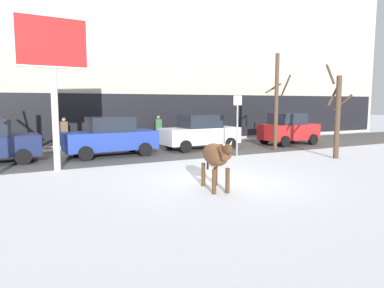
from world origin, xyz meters
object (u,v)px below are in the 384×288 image
bare_tree_far_back (277,101)px  street_sign (237,121)px  billboard (52,52)px  car_red_hatchback (288,129)px  cow_brown (216,156)px  car_white_sedan (200,132)px  pedestrian_by_cars (158,130)px  pedestrian_far_left (64,134)px  car_blue_sedan (111,137)px  pedestrian_near_billboard (192,129)px  bare_tree_right_lot (337,113)px

bare_tree_far_back → street_sign: size_ratio=1.78×
billboard → car_red_hatchback: size_ratio=1.56×
cow_brown → car_white_sedan: 8.96m
pedestrian_by_cars → bare_tree_far_back: 7.01m
billboard → bare_tree_far_back: 11.12m
car_red_hatchback → bare_tree_far_back: 3.25m
billboard → pedestrian_far_left: (1.00, 5.68, -3.43)m
car_blue_sedan → street_sign: size_ratio=1.51×
car_white_sedan → pedestrian_near_billboard: (0.95, 2.81, -0.03)m
car_blue_sedan → street_sign: street_sign is taller
car_white_sedan → pedestrian_far_left: size_ratio=2.47×
pedestrian_far_left → bare_tree_right_lot: bare_tree_right_lot is taller
pedestrian_near_billboard → street_sign: bearing=-95.7°
pedestrian_near_billboard → pedestrian_by_cars: size_ratio=1.00×
pedestrian_near_billboard → pedestrian_far_left: same height
billboard → car_blue_sedan: (2.67, 2.63, -3.41)m
pedestrian_near_billboard → bare_tree_right_lot: bare_tree_right_lot is taller
car_white_sedan → car_red_hatchback: bearing=-5.5°
street_sign → billboard: bearing=179.3°
pedestrian_far_left → car_red_hatchback: bearing=-15.3°
pedestrian_near_billboard → bare_tree_far_back: bare_tree_far_back is taller
car_white_sedan → pedestrian_far_left: bearing=156.8°
pedestrian_near_billboard → bare_tree_right_lot: (3.00, -8.36, 1.14)m
car_white_sedan → street_sign: (0.37, -2.97, 0.76)m
cow_brown → car_white_sedan: size_ratio=0.45×
pedestrian_by_cars → bare_tree_far_back: (4.67, -4.95, 1.70)m
cow_brown → bare_tree_far_back: (7.25, 5.95, 1.59)m
car_white_sedan → pedestrian_near_billboard: car_white_sedan is taller
car_red_hatchback → bare_tree_right_lot: 5.41m
car_red_hatchback → pedestrian_far_left: car_red_hatchback is taller
bare_tree_right_lot → cow_brown: bearing=-162.0°
cow_brown → pedestrian_near_billboard: 11.91m
car_red_hatchback → bare_tree_right_lot: bearing=-109.5°
billboard → pedestrian_near_billboard: 10.79m
car_white_sedan → bare_tree_right_lot: 6.90m
car_white_sedan → street_sign: 3.09m
pedestrian_near_billboard → pedestrian_far_left: 7.51m
car_white_sedan → bare_tree_far_back: size_ratio=0.85×
bare_tree_right_lot → car_red_hatchback: bearing=70.5°
billboard → bare_tree_right_lot: billboard is taller
billboard → pedestrian_far_left: billboard is taller
car_blue_sedan → car_red_hatchback: bearing=-1.7°
billboard → bare_tree_far_back: (10.96, 0.74, -1.73)m
pedestrian_by_cars → bare_tree_far_back: bearing=-46.7°
car_blue_sedan → bare_tree_right_lot: 10.37m
car_white_sedan → car_red_hatchback: (5.71, -0.55, 0.02)m
cow_brown → pedestrian_far_left: pedestrian_far_left is taller
car_red_hatchback → bare_tree_right_lot: bare_tree_right_lot is taller
car_white_sedan → billboard: bearing=-159.2°
bare_tree_right_lot → pedestrian_far_left: bearing=141.5°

